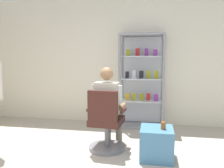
{
  "coord_description": "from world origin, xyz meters",
  "views": [
    {
      "loc": [
        0.65,
        -2.13,
        1.46
      ],
      "look_at": [
        -0.03,
        1.69,
        1.0
      ],
      "focal_mm": 38.27,
      "sensor_mm": 36.0,
      "label": 1
    }
  ],
  "objects_px": {
    "display_cabinet_main": "(142,80)",
    "tea_glass": "(163,126)",
    "office_chair": "(106,126)",
    "seated_shopkeeper": "(109,103)",
    "storage_crate": "(157,143)"
  },
  "relations": [
    {
      "from": "display_cabinet_main",
      "to": "tea_glass",
      "type": "height_order",
      "value": "display_cabinet_main"
    },
    {
      "from": "display_cabinet_main",
      "to": "office_chair",
      "type": "distance_m",
      "value": 1.6
    },
    {
      "from": "storage_crate",
      "to": "tea_glass",
      "type": "height_order",
      "value": "tea_glass"
    },
    {
      "from": "storage_crate",
      "to": "tea_glass",
      "type": "bearing_deg",
      "value": -21.88
    },
    {
      "from": "seated_shopkeeper",
      "to": "storage_crate",
      "type": "height_order",
      "value": "seated_shopkeeper"
    },
    {
      "from": "display_cabinet_main",
      "to": "seated_shopkeeper",
      "type": "height_order",
      "value": "display_cabinet_main"
    },
    {
      "from": "display_cabinet_main",
      "to": "office_chair",
      "type": "height_order",
      "value": "display_cabinet_main"
    },
    {
      "from": "office_chair",
      "to": "display_cabinet_main",
      "type": "bearing_deg",
      "value": 72.01
    },
    {
      "from": "tea_glass",
      "to": "seated_shopkeeper",
      "type": "bearing_deg",
      "value": 157.97
    },
    {
      "from": "tea_glass",
      "to": "office_chair",
      "type": "bearing_deg",
      "value": 168.31
    },
    {
      "from": "seated_shopkeeper",
      "to": "storage_crate",
      "type": "relative_size",
      "value": 2.7
    },
    {
      "from": "office_chair",
      "to": "seated_shopkeeper",
      "type": "relative_size",
      "value": 0.74
    },
    {
      "from": "office_chair",
      "to": "seated_shopkeeper",
      "type": "distance_m",
      "value": 0.36
    },
    {
      "from": "storage_crate",
      "to": "tea_glass",
      "type": "distance_m",
      "value": 0.29
    },
    {
      "from": "seated_shopkeeper",
      "to": "tea_glass",
      "type": "height_order",
      "value": "seated_shopkeeper"
    }
  ]
}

